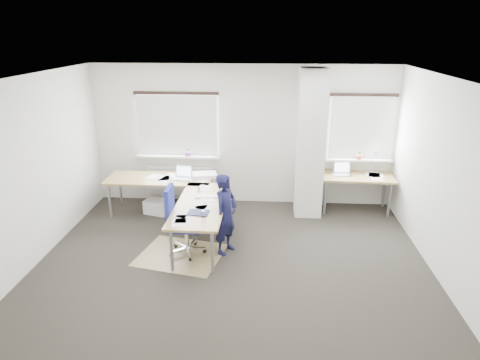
# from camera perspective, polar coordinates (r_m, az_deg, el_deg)

# --- Properties ---
(ground) EXTENTS (6.00, 6.00, 0.00)m
(ground) POSITION_cam_1_polar(r_m,az_deg,el_deg) (6.78, -1.00, -10.77)
(ground) COLOR black
(ground) RESTS_ON ground
(room_shell) EXTENTS (6.04, 5.04, 2.82)m
(room_shell) POSITION_cam_1_polar(r_m,az_deg,el_deg) (6.51, 0.85, 4.66)
(room_shell) COLOR silver
(room_shell) RESTS_ON ground
(floor_mat) EXTENTS (1.47, 1.32, 0.01)m
(floor_mat) POSITION_cam_1_polar(r_m,az_deg,el_deg) (7.00, -7.90, -9.87)
(floor_mat) COLOR #968152
(floor_mat) RESTS_ON ground
(white_crate) EXTENTS (0.52, 0.43, 0.27)m
(white_crate) POSITION_cam_1_polar(r_m,az_deg,el_deg) (8.54, -10.99, -3.49)
(white_crate) COLOR white
(white_crate) RESTS_ON ground
(desk_main) EXTENTS (2.40, 2.62, 0.96)m
(desk_main) POSITION_cam_1_polar(r_m,az_deg,el_deg) (7.66, -7.85, -1.51)
(desk_main) COLOR #9C7C43
(desk_main) RESTS_ON ground
(desk_side) EXTENTS (1.43, 0.76, 1.22)m
(desk_side) POSITION_cam_1_polar(r_m,az_deg,el_deg) (8.62, 15.34, 0.30)
(desk_side) COLOR #9C7C43
(desk_side) RESTS_ON ground
(task_chair) EXTENTS (0.61, 0.60, 1.13)m
(task_chair) POSITION_cam_1_polar(r_m,az_deg,el_deg) (6.92, -7.47, -7.29)
(task_chair) COLOR navy
(task_chair) RESTS_ON ground
(person) EXTENTS (0.50, 0.57, 1.32)m
(person) POSITION_cam_1_polar(r_m,az_deg,el_deg) (6.76, -1.91, -4.58)
(person) COLOR black
(person) RESTS_ON ground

